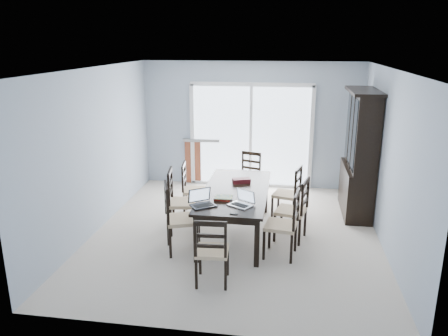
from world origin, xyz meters
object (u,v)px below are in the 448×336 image
(chair_right_far, at_px, (292,188))
(game_box, at_px, (241,181))
(china_hutch, at_px, (360,155))
(chair_left_far, at_px, (190,183))
(hot_tub, at_px, (230,152))
(dining_table, at_px, (236,194))
(chair_left_mid, at_px, (178,194))
(chair_left_near, at_px, (175,211))
(chair_end_near, at_px, (211,245))
(chair_end_far, at_px, (249,171))
(chair_right_mid, at_px, (297,203))
(chair_right_near, at_px, (288,217))
(laptop_silver, at_px, (240,202))
(cell_phone, at_px, (234,214))
(laptop_dark, at_px, (203,202))

(chair_right_far, relative_size, game_box, 3.80)
(china_hutch, xyz_separation_m, chair_right_far, (-1.15, -0.51, -0.49))
(chair_left_far, height_order, hot_tub, chair_left_far)
(dining_table, height_order, hot_tub, hot_tub)
(chair_right_far, bearing_deg, chair_left_mid, 127.55)
(chair_left_near, relative_size, chair_left_mid, 1.00)
(chair_end_near, relative_size, chair_end_far, 1.00)
(chair_right_mid, distance_m, game_box, 1.02)
(chair_left_mid, relative_size, hot_tub, 0.60)
(chair_right_near, distance_m, laptop_silver, 0.70)
(china_hutch, height_order, laptop_silver, china_hutch)
(china_hutch, height_order, chair_left_mid, china_hutch)
(chair_left_far, xyz_separation_m, hot_tub, (0.36, 2.59, -0.08))
(chair_left_near, bearing_deg, chair_end_near, 18.73)
(chair_left_far, distance_m, chair_right_near, 2.21)
(chair_right_far, xyz_separation_m, hot_tub, (-1.42, 2.58, -0.08))
(chair_right_far, bearing_deg, hot_tub, 43.30)
(china_hutch, distance_m, cell_phone, 2.97)
(laptop_dark, distance_m, laptop_silver, 0.52)
(china_hutch, relative_size, hot_tub, 1.11)
(china_hutch, distance_m, chair_right_far, 1.35)
(chair_right_mid, relative_size, laptop_dark, 2.77)
(chair_left_mid, xyz_separation_m, chair_right_far, (1.80, 0.76, -0.06))
(dining_table, relative_size, china_hutch, 1.00)
(dining_table, height_order, chair_end_far, chair_end_far)
(china_hutch, xyz_separation_m, chair_left_near, (-2.81, -1.97, -0.44))
(chair_left_near, relative_size, laptop_dark, 2.92)
(chair_right_far, relative_size, laptop_silver, 2.85)
(chair_left_near, xyz_separation_m, chair_left_mid, (-0.14, 0.69, -0.00))
(chair_end_near, xyz_separation_m, laptop_silver, (0.25, 0.90, 0.23))
(laptop_silver, bearing_deg, game_box, 126.97)
(chair_left_mid, bearing_deg, chair_right_mid, 79.62)
(game_box, bearing_deg, dining_table, -97.76)
(chair_left_near, xyz_separation_m, hot_tub, (0.24, 4.04, -0.14))
(dining_table, relative_size, chair_right_near, 1.93)
(chair_end_near, relative_size, laptop_silver, 2.81)
(chair_left_far, relative_size, laptop_dark, 2.62)
(china_hutch, xyz_separation_m, game_box, (-1.97, -0.89, -0.29))
(chair_left_near, bearing_deg, china_hutch, 105.21)
(dining_table, bearing_deg, laptop_dark, -115.28)
(china_hutch, xyz_separation_m, cell_phone, (-1.92, -2.25, -0.32))
(chair_right_mid, height_order, cell_phone, chair_right_mid)
(chair_left_mid, distance_m, game_box, 1.06)
(laptop_dark, relative_size, laptop_silver, 1.08)
(laptop_silver, bearing_deg, chair_right_near, 34.37)
(laptop_dark, xyz_separation_m, game_box, (0.41, 1.13, -0.02))
(chair_left_mid, bearing_deg, chair_right_near, 61.48)
(chair_end_far, bearing_deg, dining_table, 106.24)
(chair_right_near, height_order, laptop_silver, chair_right_near)
(chair_left_near, bearing_deg, laptop_dark, 63.57)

